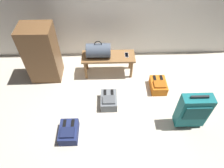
# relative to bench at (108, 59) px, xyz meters

# --- Properties ---
(ground_plane) EXTENTS (6.60, 6.60, 0.00)m
(ground_plane) POSITION_rel_bench_xyz_m (0.19, -0.95, -0.37)
(ground_plane) COLOR beige
(bench) EXTENTS (1.00, 0.36, 0.44)m
(bench) POSITION_rel_bench_xyz_m (0.00, 0.00, 0.00)
(bench) COLOR olive
(bench) RESTS_ON ground
(duffel_bag_slate) EXTENTS (0.44, 0.26, 0.34)m
(duffel_bag_slate) POSITION_rel_bench_xyz_m (-0.18, 0.00, 0.20)
(duffel_bag_slate) COLOR #475160
(duffel_bag_slate) RESTS_ON bench
(cell_phone) EXTENTS (0.07, 0.14, 0.01)m
(cell_phone) POSITION_rel_bench_xyz_m (0.35, 0.01, 0.07)
(cell_phone) COLOR silver
(cell_phone) RESTS_ON bench
(suitcase_upright_teal) EXTENTS (0.45, 0.21, 0.71)m
(suitcase_upright_teal) POSITION_rel_bench_xyz_m (1.25, -1.22, -0.01)
(suitcase_upright_teal) COLOR #14666B
(suitcase_upright_teal) RESTS_ON ground
(backpack_navy) EXTENTS (0.28, 0.38, 0.21)m
(backpack_navy) POSITION_rel_bench_xyz_m (-0.63, -1.37, -0.28)
(backpack_navy) COLOR navy
(backpack_navy) RESTS_ON ground
(backpack_orange) EXTENTS (0.28, 0.38, 0.21)m
(backpack_orange) POSITION_rel_bench_xyz_m (0.92, -0.45, -0.28)
(backpack_orange) COLOR orange
(backpack_orange) RESTS_ON ground
(backpack_grey) EXTENTS (0.28, 0.38, 0.21)m
(backpack_grey) POSITION_rel_bench_xyz_m (-0.01, -0.78, -0.28)
(backpack_grey) COLOR slate
(backpack_grey) RESTS_ON ground
(side_cabinet) EXTENTS (0.56, 0.44, 1.10)m
(side_cabinet) POSITION_rel_bench_xyz_m (-1.21, -0.04, 0.18)
(side_cabinet) COLOR brown
(side_cabinet) RESTS_ON ground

